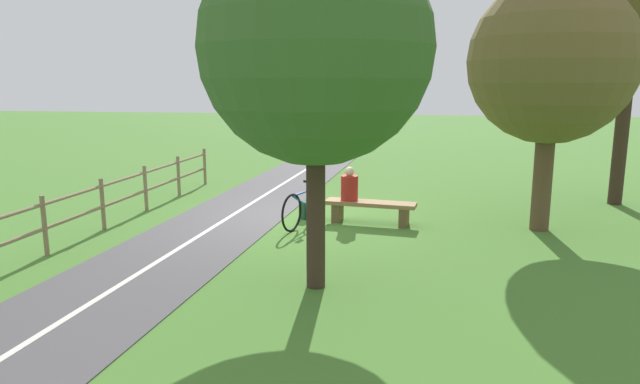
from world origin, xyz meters
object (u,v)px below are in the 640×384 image
Objects in this scene: backpack at (308,210)px; tree_far_left at (316,48)px; person_seated at (349,186)px; bench at (370,208)px; bicycle at (304,207)px; tree_mid_field at (551,62)px.

tree_far_left reaches higher than backpack.
person_seated is at bearing -89.82° from tree_far_left.
person_seated reaches higher than bench.
bench is at bearing -180.00° from person_seated.
tree_far_left is at bearing 96.93° from person_seated.
bench is at bearing 125.65° from bicycle.
tree_far_left is at bearing 90.29° from bench.
backpack is at bearing -1.96° from person_seated.
tree_far_left is (-0.01, 3.82, 2.52)m from person_seated.
bicycle is (1.29, 0.44, 0.07)m from bench.
person_seated reaches higher than bicycle.
tree_mid_field is at bearing -171.87° from bench.
bench is 0.39× the size of tree_far_left.
person_seated is 0.15× the size of tree_mid_field.
tree_mid_field is at bearing -172.83° from person_seated.
backpack is 5.10m from tree_far_left.
tree_mid_field is at bearing 178.63° from backpack.
person_seated is 4.57m from tree_far_left.
bench reaches higher than backpack.
person_seated is 1.07m from backpack.
bicycle is 0.36× the size of tree_mid_field.
backpack is (1.34, -0.19, -0.14)m from bench.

